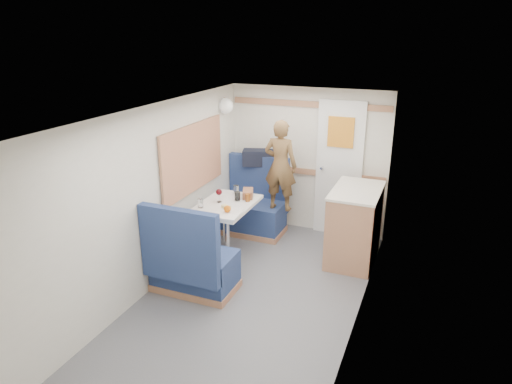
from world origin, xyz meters
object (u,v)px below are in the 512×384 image
at_px(galley_counter, 354,224).
at_px(cheese_block, 226,207).
at_px(tumbler_left, 200,203).
at_px(beer_glass, 248,198).
at_px(bench_far, 253,211).
at_px(orange_fruit, 227,209).
at_px(pepper_grinder, 237,195).
at_px(dome_light, 225,106).
at_px(bread_loaf, 248,193).
at_px(bench_near, 192,267).
at_px(tumbler_right, 237,196).
at_px(tray, 228,213).
at_px(duffel_bag, 259,158).
at_px(wine_glass, 219,193).
at_px(person, 280,166).
at_px(tumbler_mid, 236,190).
at_px(dinette_table, 226,215).

distance_m(galley_counter, cheese_block, 1.58).
distance_m(tumbler_left, beer_glass, 0.59).
relative_size(bench_far, galley_counter, 1.14).
bearing_deg(orange_fruit, pepper_grinder, 100.36).
xyz_separation_m(dome_light, beer_glass, (0.60, -0.68, -0.98)).
relative_size(beer_glass, bread_loaf, 0.42).
distance_m(bench_near, bread_loaf, 1.28).
bearing_deg(tumbler_right, tray, -79.39).
relative_size(orange_fruit, tumbler_right, 0.71).
xyz_separation_m(galley_counter, tumbler_right, (-1.38, -0.40, 0.31)).
distance_m(duffel_bag, tumbler_left, 1.38).
bearing_deg(dome_light, galley_counter, -9.18).
relative_size(dome_light, duffel_bag, 0.44).
xyz_separation_m(galley_counter, wine_glass, (-1.57, -0.53, 0.38)).
relative_size(person, orange_fruit, 14.86).
bearing_deg(beer_glass, galley_counter, 16.67).
bearing_deg(galley_counter, duffel_bag, 158.92).
distance_m(bench_near, pepper_grinder, 1.15).
xyz_separation_m(tray, wine_glass, (-0.27, 0.30, 0.11)).
bearing_deg(tumbler_right, tumbler_left, -129.83).
xyz_separation_m(person, wine_glass, (-0.53, -0.72, -0.21)).
xyz_separation_m(duffel_bag, tray, (0.18, -1.41, -0.28)).
bearing_deg(galley_counter, bench_far, 167.90).
bearing_deg(beer_glass, tumbler_left, -137.77).
relative_size(galley_counter, tumbler_right, 8.15).
bearing_deg(duffel_bag, beer_glass, -94.23).
xyz_separation_m(duffel_bag, orange_fruit, (0.17, -1.40, -0.23)).
height_order(orange_fruit, tumbler_mid, tumbler_mid).
distance_m(dome_light, wine_glass, 1.26).
bearing_deg(bread_loaf, orange_fruit, -90.21).
relative_size(person, wine_glass, 7.13).
height_order(duffel_bag, pepper_grinder, duffel_bag).
distance_m(dome_light, pepper_grinder, 1.27).
bearing_deg(bench_near, tumbler_mid, 91.52).
relative_size(bench_far, orange_fruit, 13.03).
xyz_separation_m(person, tumbler_right, (-0.35, -0.59, -0.27)).
height_order(bench_far, tumbler_left, bench_far).
xyz_separation_m(bench_far, pepper_grinder, (0.07, -0.68, 0.47)).
bearing_deg(bench_far, tray, -81.74).
distance_m(beer_glass, bread_loaf, 0.15).
bearing_deg(pepper_grinder, cheese_block, -86.63).
xyz_separation_m(dinette_table, dome_light, (-0.39, 0.85, 1.18)).
distance_m(wine_glass, bread_loaf, 0.40).
bearing_deg(tumbler_right, galley_counter, 16.19).
height_order(bench_far, dome_light, dome_light).
bearing_deg(person, dinette_table, 60.08).
distance_m(pepper_grinder, bread_loaf, 0.15).
xyz_separation_m(dome_light, tumbler_right, (0.48, -0.70, -0.97)).
height_order(tumbler_left, tumbler_right, tumbler_right).
height_order(dinette_table, orange_fruit, orange_fruit).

